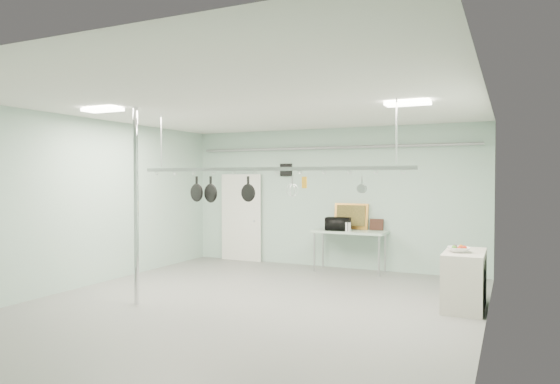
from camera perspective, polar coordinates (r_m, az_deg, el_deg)
The scene contains 25 objects.
floor at distance 8.16m, azimuth -3.87°, elevation -12.98°, with size 8.00×8.00×0.00m, color gray.
ceiling at distance 7.98m, azimuth -3.92°, elevation 9.79°, with size 7.00×8.00×0.02m, color silver.
back_wall at distance 11.56m, azimuth 5.70°, elevation -0.66°, with size 7.00×0.02×3.20m, color #A2C2B1.
right_wall at distance 6.93m, azimuth 22.28°, elevation -2.26°, with size 0.02×8.00×3.20m, color #A2C2B1.
door at distance 12.50m, azimuth -4.40°, elevation -3.02°, with size 1.10×0.10×2.20m, color silver.
wall_vent at distance 11.94m, azimuth 0.69°, elevation 2.54°, with size 0.30×0.04×0.30m, color black.
conduit_pipe at distance 11.49m, azimuth 5.57°, elevation 5.06°, with size 0.07×0.07×6.60m, color gray.
chrome_pole at distance 8.39m, azimuth -16.13°, elevation -1.56°, with size 0.08×0.08×3.20m, color silver.
prep_table at distance 11.06m, azimuth 7.97°, elevation -4.76°, with size 1.60×0.70×0.91m.
side_cabinet at distance 8.49m, azimuth 20.33°, elevation -9.38°, with size 0.60×1.20×0.90m, color beige.
pot_rack at distance 8.07m, azimuth -1.63°, elevation 2.85°, with size 4.80×0.06×1.00m.
light_panel_left at distance 8.65m, azimuth -19.62°, elevation 8.86°, with size 0.65×0.30×0.05m, color white.
light_panel_right at distance 7.72m, azimuth 14.39°, elevation 9.79°, with size 0.65×0.30×0.05m, color white.
microwave at distance 11.03m, azimuth 6.65°, elevation -3.64°, with size 0.52×0.35×0.29m, color black.
coffee_canister at distance 10.90m, azimuth 7.67°, elevation -3.95°, with size 0.16×0.16×0.20m, color silver.
painting_large at distance 11.33m, azimuth 8.14°, elevation -2.77°, with size 0.78×0.05×0.58m, color gold.
painting_small at distance 11.19m, azimuth 10.98°, elevation -3.68°, with size 0.30×0.04×0.25m, color #321911.
fruit_bowl at distance 8.28m, azimuth 19.77°, elevation -6.21°, with size 0.34×0.34×0.08m, color white.
skillet_left at distance 8.75m, azimuth -9.50°, elevation 0.44°, with size 0.31×0.06×0.41m, color black, non-canonical shape.
skillet_mid at distance 8.59m, azimuth -7.93°, elevation 0.30°, with size 0.32×0.06×0.45m, color black, non-canonical shape.
skillet_right at distance 8.22m, azimuth -3.66°, elevation 0.41°, with size 0.29×0.06×0.40m, color black, non-canonical shape.
whisk at distance 7.87m, azimuth 1.42°, elevation 0.64°, with size 0.19×0.19×0.33m, color #AEAEB3, non-canonical shape.
grater at distance 7.79m, azimuth 2.80°, elevation 1.09°, with size 0.08×0.02×0.20m, color yellow, non-canonical shape.
saucepan at distance 7.49m, azimuth 9.35°, elevation 0.88°, with size 0.14×0.08×0.25m, color silver, non-canonical shape.
fruit_cluster at distance 8.28m, azimuth 19.77°, elevation -5.93°, with size 0.24×0.24×0.09m, color #AA220F, non-canonical shape.
Camera 1 is at (3.81, -6.91, 2.05)m, focal length 32.00 mm.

